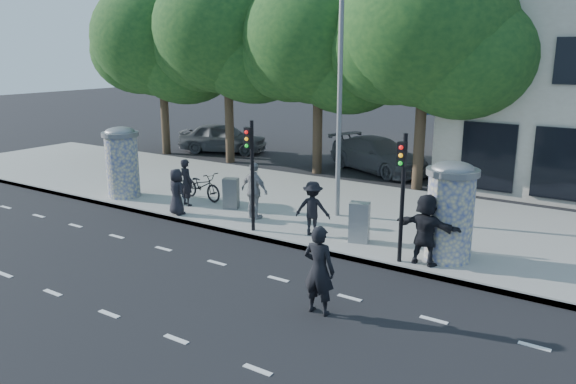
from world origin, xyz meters
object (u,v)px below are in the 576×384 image
Objects in this scene: ad_column_right at (450,209)px; cabinet_right at (359,222)px; bicycle at (202,186)px; ped_b at (186,182)px; traffic_pole_far at (402,185)px; cabinet_left at (231,193)px; ped_a at (177,192)px; car_right at (378,155)px; ped_d at (313,208)px; ad_column_left at (122,160)px; ped_e at (254,191)px; car_left at (223,138)px; street_lamp at (339,75)px; traffic_pole_near at (251,165)px; ped_f at (426,229)px; man_road at (319,270)px.

cabinet_right is at bearing -179.55° from ad_column_right.
cabinet_right is at bearing -90.81° from bicycle.
bicycle is (-0.10, 0.90, -0.32)m from ped_b.
traffic_pole_far is 7.28m from cabinet_left.
car_right is at bearing -89.02° from ped_a.
cabinet_left is (-3.89, 0.94, -0.29)m from ped_d.
traffic_pole_far is (11.40, -0.71, 0.69)m from ad_column_left.
ped_e is 0.35× the size of car_right.
car_left is at bearing -43.23° from ped_a.
street_lamp is 6.62m from ped_a.
traffic_pole_far is at bearing 0.00° from traffic_pole_near.
ped_f is at bearing -144.19° from car_left.
ped_b is at bearing 177.40° from cabinet_left.
cabinet_right is (5.34, -0.74, 0.05)m from cabinet_left.
traffic_pole_near is 4.56m from bicycle.
street_lamp is 6.61m from ped_b.
ped_b is at bearing -2.71° from ped_f.
ped_d is at bearing -80.57° from street_lamp.
car_left is (-10.02, 10.70, -1.41)m from traffic_pole_near.
ad_column_left is 12.40m from ad_column_right.
man_road is (-1.43, -4.34, -0.54)m from ad_column_right.
traffic_pole_near is 4.80m from traffic_pole_far.
ped_e reaches higher than cabinet_right.
ad_column_right reaches higher than ped_b.
bicycle is 10.72m from car_left.
ad_column_left is at bearing 178.84° from car_left.
ped_b is at bearing -49.34° from ped_a.
man_road is (2.61, -4.12, 0.02)m from ped_d.
ped_b reaches higher than ped_d.
man_road is (10.97, -4.14, -0.54)m from ad_column_left.
cabinet_left is (1.58, 0.56, -0.30)m from ped_b.
ped_e is at bearing 123.06° from traffic_pole_near.
bicycle is at bearing 24.30° from ad_column_left.
bicycle is at bearing -34.91° from man_road.
ad_column_right is at bearing 167.28° from ped_d.
ad_column_left is 3.19m from bicycle.
cabinet_right is at bearing -146.61° from car_left.
traffic_pole_far is 1.70× the size of bicycle.
ad_column_right is 2.46× the size of cabinet_left.
ad_column_left is 1.00× the size of ad_column_right.
street_lamp is at bearing 156.27° from ad_column_right.
ped_e reaches higher than ped_d.
street_lamp reaches higher than bicycle.
man_road is at bearing -91.41° from cabinet_right.
ad_column_left is at bearing -179.08° from ad_column_right.
ped_a is at bearing -167.40° from car_left.
ped_b is at bearing -166.80° from car_left.
traffic_pole_near is (-5.80, -0.91, 0.69)m from ad_column_right.
ped_e is (-0.71, 1.10, -1.14)m from traffic_pole_near.
man_road is at bearing -59.88° from cabinet_left.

